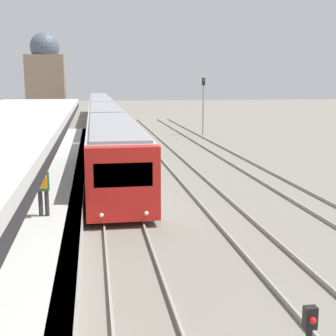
# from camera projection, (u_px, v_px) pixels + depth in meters

# --- Properties ---
(person_on_platform) EXTENTS (0.40, 0.40, 1.66)m
(person_on_platform) POSITION_uv_depth(u_px,v_px,m) (43.00, 187.00, 15.02)
(person_on_platform) COLOR #2D2D33
(person_on_platform) RESTS_ON station_platform
(train_near) EXTENTS (2.71, 64.73, 3.12)m
(train_near) POSITION_uv_depth(u_px,v_px,m) (103.00, 115.00, 48.06)
(train_near) COLOR red
(train_near) RESTS_ON ground_plane
(signal_mast_far) EXTENTS (0.28, 0.29, 5.52)m
(signal_mast_far) POSITION_uv_depth(u_px,v_px,m) (203.00, 100.00, 45.59)
(signal_mast_far) COLOR gray
(signal_mast_far) RESTS_ON ground_plane
(distant_domed_building) EXTENTS (4.61, 4.61, 11.04)m
(distant_domed_building) POSITION_uv_depth(u_px,v_px,m) (46.00, 81.00, 57.75)
(distant_domed_building) COLOR #89705B
(distant_domed_building) RESTS_ON ground_plane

